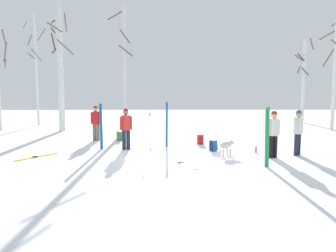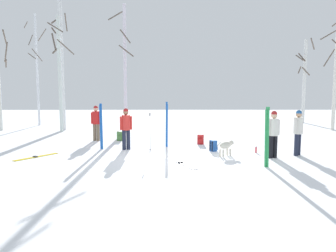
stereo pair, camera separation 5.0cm
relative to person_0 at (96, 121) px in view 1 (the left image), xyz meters
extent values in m
plane|color=white|center=(3.38, -4.68, -0.98)|extent=(60.00, 60.00, 0.00)
cylinder|color=#72604C|center=(-0.09, 0.02, -0.57)|extent=(0.16, 0.16, 0.82)
cylinder|color=#72604C|center=(0.09, -0.02, -0.57)|extent=(0.16, 0.16, 0.82)
cylinder|color=red|center=(0.00, 0.00, 0.15)|extent=(0.34, 0.34, 0.62)
sphere|color=beige|center=(0.00, 0.00, 0.57)|extent=(0.22, 0.22, 0.22)
sphere|color=#B22626|center=(0.00, 0.00, 0.63)|extent=(0.21, 0.21, 0.21)
cylinder|color=red|center=(-0.21, 0.04, 0.13)|extent=(0.10, 0.10, 0.56)
cylinder|color=red|center=(0.21, -0.04, 0.13)|extent=(0.10, 0.10, 0.56)
cylinder|color=black|center=(7.35, -4.05, -0.57)|extent=(0.16, 0.16, 0.82)
cylinder|color=black|center=(7.18, -4.11, -0.57)|extent=(0.16, 0.16, 0.82)
cylinder|color=silver|center=(7.27, -4.08, 0.15)|extent=(0.34, 0.34, 0.62)
sphere|color=beige|center=(7.27, -4.08, 0.57)|extent=(0.22, 0.22, 0.22)
sphere|color=#B22626|center=(7.27, -4.08, 0.63)|extent=(0.21, 0.21, 0.21)
cylinder|color=silver|center=(7.47, -4.01, 0.13)|extent=(0.10, 0.10, 0.56)
cylinder|color=silver|center=(7.07, -4.15, 0.13)|extent=(0.10, 0.10, 0.56)
cylinder|color=#1E2338|center=(8.41, -3.57, -0.57)|extent=(0.16, 0.16, 0.82)
cylinder|color=#1E2338|center=(8.28, -3.69, -0.57)|extent=(0.16, 0.16, 0.82)
cylinder|color=silver|center=(8.35, -3.63, 0.15)|extent=(0.34, 0.34, 0.62)
sphere|color=tan|center=(8.35, -3.63, 0.57)|extent=(0.22, 0.22, 0.22)
sphere|color=#265999|center=(8.35, -3.63, 0.63)|extent=(0.21, 0.21, 0.21)
cylinder|color=silver|center=(8.50, -3.49, 0.13)|extent=(0.10, 0.10, 0.56)
cylinder|color=silver|center=(8.19, -3.78, 0.13)|extent=(0.10, 0.10, 0.56)
cylinder|color=#1E2338|center=(1.83, -2.36, -0.57)|extent=(0.16, 0.16, 0.82)
cylinder|color=#1E2338|center=(1.66, -2.42, -0.57)|extent=(0.16, 0.16, 0.82)
cylinder|color=red|center=(1.75, -2.39, 0.15)|extent=(0.34, 0.34, 0.62)
sphere|color=#997051|center=(1.75, -2.39, 0.57)|extent=(0.22, 0.22, 0.22)
sphere|color=#B22626|center=(1.75, -2.39, 0.63)|extent=(0.21, 0.21, 0.21)
cylinder|color=red|center=(1.94, -2.31, 0.13)|extent=(0.10, 0.10, 0.56)
cylinder|color=red|center=(1.55, -2.46, 0.13)|extent=(0.10, 0.10, 0.56)
ellipsoid|color=beige|center=(5.60, -3.76, -0.57)|extent=(0.61, 0.54, 0.26)
sphere|color=beige|center=(5.87, -3.55, -0.51)|extent=(0.18, 0.18, 0.18)
ellipsoid|color=beige|center=(5.92, -3.51, -0.53)|extent=(0.12, 0.11, 0.06)
cylinder|color=beige|center=(5.32, -3.97, -0.49)|extent=(0.17, 0.15, 0.17)
cylinder|color=beige|center=(5.71, -3.58, -0.84)|extent=(0.07, 0.07, 0.28)
cylinder|color=beige|center=(5.80, -3.70, -0.84)|extent=(0.07, 0.07, 0.28)
cylinder|color=beige|center=(5.40, -3.82, -0.84)|extent=(0.07, 0.07, 0.28)
cylinder|color=beige|center=(5.49, -3.94, -0.84)|extent=(0.07, 0.07, 0.28)
cube|color=blue|center=(3.41, -1.75, -0.05)|extent=(0.07, 0.08, 1.87)
cube|color=blue|center=(3.41, -1.75, 0.93)|extent=(0.05, 0.05, 0.10)
cube|color=blue|center=(3.45, -1.79, -0.05)|extent=(0.07, 0.08, 1.87)
cube|color=blue|center=(3.45, -1.79, 0.93)|extent=(0.05, 0.05, 0.10)
cube|color=green|center=(6.61, -5.49, -0.06)|extent=(0.10, 0.05, 1.84)
cube|color=green|center=(6.61, -5.49, 0.90)|extent=(0.06, 0.03, 0.10)
cube|color=green|center=(6.56, -5.47, -0.06)|extent=(0.10, 0.05, 1.84)
cube|color=green|center=(6.56, -5.47, 0.90)|extent=(0.06, 0.03, 0.10)
cube|color=blue|center=(0.72, -2.27, -0.07)|extent=(0.09, 0.05, 1.82)
cube|color=blue|center=(0.72, -2.27, 0.88)|extent=(0.06, 0.04, 0.10)
cube|color=blue|center=(0.67, -2.25, -0.07)|extent=(0.09, 0.05, 1.82)
cube|color=blue|center=(0.67, -2.25, 0.88)|extent=(0.06, 0.04, 0.10)
cube|color=black|center=(3.95, -4.89, -0.97)|extent=(0.86, 1.81, 0.02)
cube|color=#333338|center=(3.93, -4.85, -0.95)|extent=(0.11, 0.14, 0.03)
cube|color=black|center=(3.86, -4.93, -0.97)|extent=(0.86, 1.81, 0.02)
cube|color=#333338|center=(3.84, -4.89, -0.95)|extent=(0.11, 0.14, 0.03)
cube|color=yellow|center=(-1.42, -3.83, -0.97)|extent=(1.08, 1.45, 0.02)
cube|color=#333338|center=(-1.45, -3.87, -0.95)|extent=(0.12, 0.13, 0.03)
cube|color=yellow|center=(-1.34, -3.89, -0.97)|extent=(1.08, 1.45, 0.02)
cube|color=#333338|center=(-1.37, -3.93, -0.95)|extent=(0.12, 0.13, 0.03)
cylinder|color=#B2B2BC|center=(2.75, -2.72, -0.26)|extent=(0.02, 0.11, 1.44)
cylinder|color=black|center=(2.75, -2.72, 0.51)|extent=(0.04, 0.04, 0.10)
cylinder|color=black|center=(2.75, -2.72, -0.91)|extent=(0.07, 0.07, 0.01)
cylinder|color=#B2B2BC|center=(2.75, -2.88, -0.26)|extent=(0.02, 0.11, 1.44)
cylinder|color=black|center=(2.75, -2.88, 0.51)|extent=(0.04, 0.04, 0.10)
cylinder|color=black|center=(2.75, -2.88, -0.91)|extent=(0.07, 0.07, 0.01)
cube|color=#1E4C99|center=(5.30, -2.76, -0.76)|extent=(0.30, 0.33, 0.44)
cube|color=#1E4C99|center=(5.41, -2.69, -0.83)|extent=(0.15, 0.20, 0.20)
cube|color=black|center=(5.24, -2.88, -0.76)|extent=(0.04, 0.04, 0.37)
cube|color=black|center=(5.16, -2.76, -0.76)|extent=(0.04, 0.04, 0.37)
cube|color=#4C7F3F|center=(1.13, 0.05, -0.76)|extent=(0.27, 0.21, 0.44)
cube|color=#4C7F3F|center=(1.13, -0.08, -0.83)|extent=(0.20, 0.07, 0.20)
cube|color=black|center=(1.06, 0.17, -0.76)|extent=(0.04, 0.03, 0.37)
cube|color=black|center=(1.21, 0.16, -0.76)|extent=(0.04, 0.03, 0.37)
cube|color=red|center=(4.97, -1.06, -0.76)|extent=(0.31, 0.27, 0.44)
cube|color=red|center=(4.93, -1.18, -0.83)|extent=(0.20, 0.12, 0.20)
cube|color=black|center=(4.94, -0.93, -0.76)|extent=(0.04, 0.03, 0.37)
cube|color=black|center=(5.08, -0.97, -0.76)|extent=(0.04, 0.03, 0.37)
cylinder|color=red|center=(6.94, -3.11, -0.87)|extent=(0.06, 0.06, 0.22)
cylinder|color=black|center=(6.94, -3.11, -0.75)|extent=(0.04, 0.04, 0.02)
cylinder|color=brown|center=(-6.35, 4.45, 3.78)|extent=(0.71, 0.93, 1.12)
cylinder|color=brown|center=(-6.34, 4.37, 3.11)|extent=(0.53, 0.91, 0.45)
cylinder|color=brown|center=(-6.30, 4.29, 4.67)|extent=(0.38, 1.00, 0.73)
cylinder|color=silver|center=(-5.58, 7.15, 2.86)|extent=(0.15, 0.15, 7.68)
cylinder|color=brown|center=(-5.76, 6.83, 3.81)|extent=(0.69, 0.43, 0.46)
cylinder|color=brown|center=(-5.93, 7.16, 4.94)|extent=(0.07, 0.75, 0.83)
cylinder|color=brown|center=(-5.28, 7.55, 5.34)|extent=(0.85, 0.66, 0.77)
cylinder|color=brown|center=(-6.15, 7.03, 5.93)|extent=(0.31, 1.19, 0.68)
cylinder|color=brown|center=(-5.41, 6.87, 3.88)|extent=(0.62, 0.39, 0.86)
cylinder|color=silver|center=(-2.93, 4.26, 2.95)|extent=(0.26, 0.26, 7.87)
cylinder|color=brown|center=(-3.27, 4.05, 4.35)|extent=(0.53, 0.79, 1.14)
cylinder|color=brown|center=(-3.22, 4.45, 4.00)|extent=(0.50, 0.68, 0.70)
cylinder|color=brown|center=(-3.21, 4.47, 5.72)|extent=(0.52, 0.65, 0.59)
cylinder|color=brown|center=(-3.26, 4.05, 5.02)|extent=(0.52, 0.75, 0.49)
cylinder|color=silver|center=(-2.80, 3.44, 2.38)|extent=(0.19, 0.19, 6.72)
cylinder|color=brown|center=(-2.82, 3.01, 4.99)|extent=(0.89, 0.10, 0.58)
cylinder|color=brown|center=(-2.36, 3.52, 5.36)|extent=(0.25, 0.95, 0.86)
cylinder|color=brown|center=(-2.29, 3.13, 3.92)|extent=(0.68, 1.08, 0.75)
cylinder|color=silver|center=(1.01, 3.54, 2.72)|extent=(0.20, 0.20, 7.40)
cylinder|color=brown|center=(0.53, 3.98, 5.91)|extent=(0.96, 1.03, 0.85)
cylinder|color=brown|center=(1.08, 3.27, 4.54)|extent=(0.62, 0.23, 0.78)
cylinder|color=brown|center=(1.14, 3.15, 3.72)|extent=(0.85, 0.34, 0.65)
cylinder|color=silver|center=(13.72, 4.07, 2.49)|extent=(0.21, 0.21, 6.94)
cylinder|color=brown|center=(13.60, 4.72, 4.96)|extent=(1.35, 0.32, 0.78)
cylinder|color=brown|center=(13.50, 4.50, 3.48)|extent=(0.93, 0.54, 1.13)
cylinder|color=silver|center=(13.92, 8.85, 2.14)|extent=(0.25, 0.25, 6.25)
cylinder|color=brown|center=(14.27, 8.55, 4.90)|extent=(0.69, 0.81, 0.77)
cylinder|color=brown|center=(13.60, 9.07, 3.03)|extent=(0.53, 0.72, 0.59)
cylinder|color=brown|center=(13.44, 8.77, 3.91)|extent=(0.25, 1.01, 0.56)
cylinder|color=brown|center=(13.60, 8.73, 3.94)|extent=(0.34, 0.73, 0.69)
cylinder|color=brown|center=(13.87, 8.58, 2.90)|extent=(0.62, 0.19, 0.65)
camera|label=1|loc=(3.31, -15.45, 1.45)|focal=34.13mm
camera|label=2|loc=(3.36, -15.45, 1.45)|focal=34.13mm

